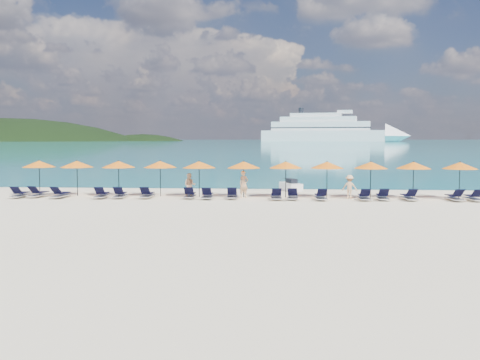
{
  "coord_description": "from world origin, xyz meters",
  "views": [
    {
      "loc": [
        2.3,
        -28.25,
        3.68
      ],
      "look_at": [
        0.0,
        3.0,
        1.2
      ],
      "focal_mm": 40.0,
      "sensor_mm": 36.0,
      "label": 1
    }
  ],
  "objects": [
    {
      "name": "lounger_16",
      "position": [
        13.57,
        3.51,
        0.24
      ],
      "size": [
        0.75,
        1.74,
        0.66
      ],
      "rotation": [
        0.0,
        0.0,
        0.08
      ],
      "color": "silver",
      "rests_on": "ground"
    },
    {
      "name": "ground",
      "position": [
        0.0,
        0.0,
        0.0
      ],
      "size": [
        1400.0,
        1400.0,
        0.0
      ],
      "primitive_type": "plane",
      "color": "beige"
    },
    {
      "name": "lounger_4",
      "position": [
        -7.37,
        3.5,
        0.24
      ],
      "size": [
        0.77,
        1.75,
        0.66
      ],
      "rotation": [
        0.0,
        0.0,
        0.09
      ],
      "color": "silver",
      "rests_on": "ground"
    },
    {
      "name": "beachgoer_b",
      "position": [
        -3.21,
        4.32,
        0.75
      ],
      "size": [
        0.74,
        0.44,
        1.49
      ],
      "primitive_type": "imported",
      "rotation": [
        0.0,
        0.0,
        0.03
      ],
      "color": "#DFAA78",
      "rests_on": "ground"
    },
    {
      "name": "lounger_12",
      "position": [
        7.29,
        3.4,
        0.24
      ],
      "size": [
        0.66,
        1.71,
        0.66
      ],
      "rotation": [
        0.0,
        0.0,
        -0.02
      ],
      "color": "silver",
      "rests_on": "ground"
    },
    {
      "name": "beachgoer_a",
      "position": [
        0.13,
        4.46,
        0.82
      ],
      "size": [
        0.72,
        0.66,
        1.65
      ],
      "primitive_type": "imported",
      "rotation": [
        0.0,
        0.0,
        0.57
      ],
      "color": "#DFAA78",
      "rests_on": "ground"
    },
    {
      "name": "headland_small",
      "position": [
        -150.0,
        560.0,
        -35.0
      ],
      "size": [
        162.0,
        126.0,
        85.5
      ],
      "color": "black",
      "rests_on": "ground"
    },
    {
      "name": "beachgoer_c",
      "position": [
        6.55,
        4.22,
        0.72
      ],
      "size": [
        1.01,
        0.66,
        1.44
      ],
      "primitive_type": "imported",
      "rotation": [
        0.0,
        0.0,
        2.88
      ],
      "color": "#DFAA78",
      "rests_on": "ground"
    },
    {
      "name": "lounger_3",
      "position": [
        -8.47,
        3.37,
        0.24
      ],
      "size": [
        0.73,
        1.74,
        0.66
      ],
      "rotation": [
        0.0,
        0.0,
        0.07
      ],
      "color": "silver",
      "rests_on": "ground"
    },
    {
      "name": "umbrella_2",
      "position": [
        -7.79,
        4.64,
        2.02
      ],
      "size": [
        2.1,
        2.1,
        2.28
      ],
      "color": "black",
      "rests_on": "ground"
    },
    {
      "name": "lounger_8",
      "position": [
        -0.52,
        3.66,
        0.24
      ],
      "size": [
        0.73,
        1.74,
        0.66
      ],
      "rotation": [
        0.0,
        0.0,
        0.06
      ],
      "color": "silver",
      "rests_on": "ground"
    },
    {
      "name": "lounger_0",
      "position": [
        -13.58,
        3.28,
        0.24
      ],
      "size": [
        0.68,
        1.72,
        0.66
      ],
      "rotation": [
        0.0,
        0.0,
        0.03
      ],
      "color": "silver",
      "rests_on": "ground"
    },
    {
      "name": "lounger_11",
      "position": [
        4.76,
        3.31,
        0.24
      ],
      "size": [
        0.72,
        1.73,
        0.66
      ],
      "rotation": [
        0.0,
        0.0,
        0.06
      ],
      "color": "silver",
      "rests_on": "ground"
    },
    {
      "name": "cruise_ship",
      "position": [
        56.98,
        500.16,
        10.33
      ],
      "size": [
        144.26,
        51.17,
        39.71
      ],
      "rotation": [
        0.0,
        0.0,
        -0.2
      ],
      "color": "white",
      "rests_on": "ground"
    },
    {
      "name": "lounger_9",
      "position": [
        2.14,
        3.36,
        0.24
      ],
      "size": [
        0.69,
        1.73,
        0.66
      ],
      "rotation": [
        0.0,
        0.0,
        0.04
      ],
      "color": "silver",
      "rests_on": "ground"
    },
    {
      "name": "umbrella_7",
      "position": [
        5.23,
        4.73,
        2.02
      ],
      "size": [
        2.1,
        2.1,
        2.28
      ],
      "color": "black",
      "rests_on": "ground"
    },
    {
      "name": "umbrella_8",
      "position": [
        7.86,
        4.68,
        2.02
      ],
      "size": [
        2.1,
        2.1,
        2.28
      ],
      "color": "black",
      "rests_on": "ground"
    },
    {
      "name": "lounger_1",
      "position": [
        -12.55,
        3.58,
        0.24
      ],
      "size": [
        0.78,
        1.75,
        0.66
      ],
      "rotation": [
        0.0,
        0.0,
        -0.09
      ],
      "color": "silver",
      "rests_on": "ground"
    },
    {
      "name": "umbrella_4",
      "position": [
        -2.67,
        4.6,
        2.02
      ],
      "size": [
        2.1,
        2.1,
        2.28
      ],
      "color": "black",
      "rests_on": "ground"
    },
    {
      "name": "lounger_7",
      "position": [
        -2.0,
        3.45,
        0.24
      ],
      "size": [
        0.68,
        1.72,
        0.66
      ],
      "rotation": [
        0.0,
        0.0,
        0.04
      ],
      "color": "silver",
      "rests_on": "ground"
    },
    {
      "name": "sea",
      "position": [
        0.0,
        660.0,
        0.01
      ],
      "size": [
        1600.0,
        1300.0,
        0.01
      ],
      "primitive_type": "cube",
      "color": "#1FA9B2",
      "rests_on": "ground"
    },
    {
      "name": "lounger_10",
      "position": [
        3.11,
        3.45,
        0.24
      ],
      "size": [
        0.74,
        1.74,
        0.66
      ],
      "rotation": [
        0.0,
        0.0,
        -0.07
      ],
      "color": "silver",
      "rests_on": "ground"
    },
    {
      "name": "lounger_6",
      "position": [
        -3.09,
        3.65,
        0.24
      ],
      "size": [
        0.68,
        1.72,
        0.66
      ],
      "rotation": [
        0.0,
        0.0,
        0.04
      ],
      "color": "silver",
      "rests_on": "ground"
    },
    {
      "name": "lounger_15",
      "position": [
        12.51,
        3.53,
        0.24
      ],
      "size": [
        0.78,
        1.75,
        0.66
      ],
      "rotation": [
        0.0,
        0.0,
        0.1
      ],
      "color": "silver",
      "rests_on": "ground"
    },
    {
      "name": "umbrella_3",
      "position": [
        -5.16,
        4.79,
        2.02
      ],
      "size": [
        2.1,
        2.1,
        2.28
      ],
      "color": "black",
      "rests_on": "ground"
    },
    {
      "name": "jetski",
      "position": [
        3.12,
        8.91,
        0.34
      ],
      "size": [
        1.64,
        2.47,
        0.83
      ],
      "rotation": [
        0.0,
        0.0,
        0.36
      ],
      "color": "white",
      "rests_on": "ground"
    },
    {
      "name": "umbrella_1",
      "position": [
        -10.47,
        4.64,
        2.02
      ],
      "size": [
        2.1,
        2.1,
        2.28
      ],
      "color": "black",
      "rests_on": "ground"
    },
    {
      "name": "umbrella_5",
      "position": [
        0.11,
        4.57,
        2.02
      ],
      "size": [
        2.1,
        2.1,
        2.28
      ],
      "color": "black",
      "rests_on": "ground"
    },
    {
      "name": "lounger_13",
      "position": [
        8.38,
        3.58,
        0.24
      ],
      "size": [
        0.69,
        1.73,
        0.66
      ],
      "rotation": [
        0.0,
        0.0,
        -0.04
      ],
      "color": "silver",
      "rests_on": "ground"
    },
    {
      "name": "lounger_2",
      "position": [
        -11.03,
        3.3,
        0.24
      ],
      "size": [
        0.79,
        1.75,
        0.66
      ],
      "rotation": [
        0.0,
        0.0,
        -0.1
      ],
      "color": "silver",
      "rests_on": "ground"
    },
    {
      "name": "headland_main",
      "position": [
        -300.0,
        540.0,
        -38.0
      ],
      "size": [
        374.0,
        242.0,
        126.5
      ],
      "color": "black",
      "rests_on": "ground"
    },
    {
      "name": "umbrella_6",
      "position": [
        2.71,
        4.7,
        2.02
      ],
      "size": [
        2.1,
        2.1,
        2.28
      ],
      "color": "black",
      "rests_on": "ground"
    },
    {
      "name": "umbrella_0",
      "position": [
        -12.97,
        4.69,
        2.02
      ],
      "size": [
        2.1,
        2.1,
        2.28
      ],
      "color": "black",
      "rests_on": "ground"
    },
    {
      "name": "lounger_5",
      "position": [
        -5.72,
        3.6,
        0.24
      ],
      "size": [
        0.62,
        1.7,
        0.66
      ],
      "rotation": [
        0.0,
        0.0,
        0.0
      ],
      "color": "silver",
      "rests_on": "ground"
    },
    {
      "name": "lounger_14",
      "position": [
        9.92,
        3.59,
        0.24
      ],
      "size": [
        0.79,
        1.75,
        0.66
      ],
      "rotation": [
        0.0,
        0.0,
        0.1
      ],
      "color": "silver",
      "rests_on": "ground"
    },
    {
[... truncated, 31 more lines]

